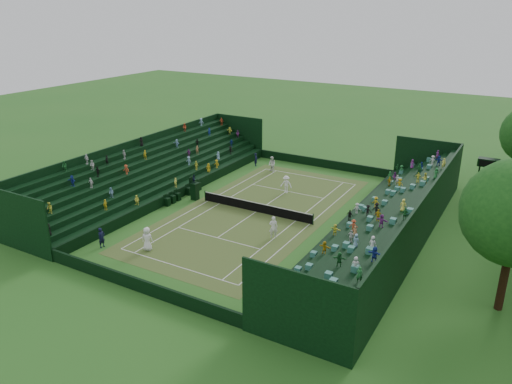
{
  "coord_description": "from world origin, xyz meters",
  "views": [
    {
      "loc": [
        21.49,
        -37.15,
        18.11
      ],
      "look_at": [
        0.0,
        0.0,
        2.0
      ],
      "focal_mm": 35.0,
      "sensor_mm": 36.0,
      "label": 1
    }
  ],
  "objects_px": {
    "player_near_west": "(147,239)",
    "umpire_chair": "(195,189)",
    "player_far_west": "(272,164)",
    "player_near_east": "(273,227)",
    "tennis_net": "(256,207)",
    "player_far_east": "(286,184)"
  },
  "relations": [
    {
      "from": "player_near_east",
      "to": "player_far_west",
      "type": "distance_m",
      "value": 17.49
    },
    {
      "from": "player_near_east",
      "to": "player_far_west",
      "type": "xyz_separation_m",
      "value": [
        -8.41,
        15.34,
        -0.05
      ]
    },
    {
      "from": "umpire_chair",
      "to": "player_near_east",
      "type": "distance_m",
      "value": 11.55
    },
    {
      "from": "tennis_net",
      "to": "umpire_chair",
      "type": "relative_size",
      "value": 4.52
    },
    {
      "from": "player_near_west",
      "to": "umpire_chair",
      "type": "bearing_deg",
      "value": -88.52
    },
    {
      "from": "player_far_east",
      "to": "player_near_west",
      "type": "bearing_deg",
      "value": -112.84
    },
    {
      "from": "player_far_west",
      "to": "tennis_net",
      "type": "bearing_deg",
      "value": -48.93
    },
    {
      "from": "umpire_chair",
      "to": "player_near_west",
      "type": "height_order",
      "value": "umpire_chair"
    },
    {
      "from": "tennis_net",
      "to": "player_far_east",
      "type": "bearing_deg",
      "value": 88.86
    },
    {
      "from": "tennis_net",
      "to": "umpire_chair",
      "type": "bearing_deg",
      "value": -178.16
    },
    {
      "from": "player_near_west",
      "to": "player_near_east",
      "type": "height_order",
      "value": "player_near_east"
    },
    {
      "from": "umpire_chair",
      "to": "player_near_east",
      "type": "relative_size",
      "value": 1.32
    },
    {
      "from": "tennis_net",
      "to": "player_far_west",
      "type": "relative_size",
      "value": 6.34
    },
    {
      "from": "player_near_west",
      "to": "player_far_west",
      "type": "distance_m",
      "value": 22.24
    },
    {
      "from": "player_near_east",
      "to": "player_far_east",
      "type": "relative_size",
      "value": 1.05
    },
    {
      "from": "umpire_chair",
      "to": "player_near_east",
      "type": "xyz_separation_m",
      "value": [
        10.89,
        -3.85,
        -0.13
      ]
    },
    {
      "from": "player_far_west",
      "to": "umpire_chair",
      "type": "bearing_deg",
      "value": -82.45
    },
    {
      "from": "player_near_west",
      "to": "player_far_east",
      "type": "xyz_separation_m",
      "value": [
        3.62,
        16.9,
        -0.05
      ]
    },
    {
      "from": "umpire_chair",
      "to": "player_far_west",
      "type": "bearing_deg",
      "value": 77.81
    },
    {
      "from": "tennis_net",
      "to": "player_near_east",
      "type": "bearing_deg",
      "value": -45.43
    },
    {
      "from": "umpire_chair",
      "to": "player_near_west",
      "type": "relative_size",
      "value": 1.33
    },
    {
      "from": "tennis_net",
      "to": "player_far_west",
      "type": "bearing_deg",
      "value": 111.33
    }
  ]
}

